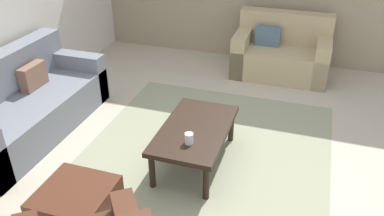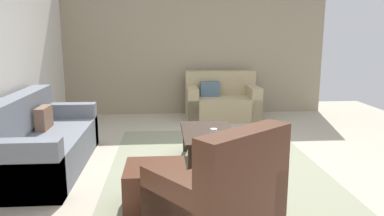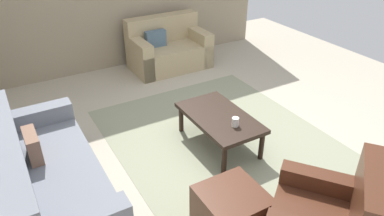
{
  "view_description": "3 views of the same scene",
  "coord_description": "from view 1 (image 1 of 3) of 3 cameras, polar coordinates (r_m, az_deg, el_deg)",
  "views": [
    {
      "loc": [
        -3.09,
        -0.9,
        2.47
      ],
      "look_at": [
        -0.06,
        0.09,
        0.65
      ],
      "focal_mm": 36.55,
      "sensor_mm": 36.0,
      "label": 1
    },
    {
      "loc": [
        -4.39,
        0.61,
        1.6
      ],
      "look_at": [
        -0.05,
        0.28,
        0.71
      ],
      "focal_mm": 34.59,
      "sensor_mm": 36.0,
      "label": 2
    },
    {
      "loc": [
        -3.03,
        2.2,
        2.65
      ],
      "look_at": [
        -0.1,
        0.5,
        0.68
      ],
      "focal_mm": 33.83,
      "sensor_mm": 36.0,
      "label": 3
    }
  ],
  "objects": [
    {
      "name": "cup",
      "position": [
        3.58,
        -0.44,
        -4.47
      ],
      "size": [
        0.08,
        0.08,
        0.1
      ],
      "primitive_type": "cylinder",
      "color": "white",
      "rests_on": "coffee_table"
    },
    {
      "name": "ottoman",
      "position": [
        3.38,
        -16.35,
        -13.95
      ],
      "size": [
        0.56,
        0.56,
        0.4
      ],
      "primitive_type": "cube",
      "color": "#4C2819",
      "rests_on": "ground_plane"
    },
    {
      "name": "ground_plane",
      "position": [
        4.06,
        1.45,
        -7.82
      ],
      "size": [
        8.0,
        8.0,
        0.0
      ],
      "primitive_type": "plane",
      "color": "#B2A893"
    },
    {
      "name": "couch_loveseat",
      "position": [
        5.99,
        12.91,
        7.72
      ],
      "size": [
        0.81,
        1.35,
        0.88
      ],
      "color": "tan",
      "rests_on": "ground_plane"
    },
    {
      "name": "coffee_table",
      "position": [
        3.85,
        0.44,
        -3.52
      ],
      "size": [
        1.1,
        0.64,
        0.41
      ],
      "color": "black",
      "rests_on": "ground_plane"
    },
    {
      "name": "couch_main",
      "position": [
        4.8,
        -23.63,
        0.11
      ],
      "size": [
        2.03,
        0.86,
        0.88
      ],
      "color": "slate",
      "rests_on": "ground_plane"
    },
    {
      "name": "area_rug",
      "position": [
        4.05,
        1.45,
        -7.78
      ],
      "size": [
        3.13,
        2.53,
        0.01
      ],
      "primitive_type": "cube",
      "color": "gray",
      "rests_on": "ground_plane"
    }
  ]
}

